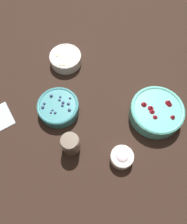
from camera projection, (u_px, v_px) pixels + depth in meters
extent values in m
plane|color=black|center=(84.00, 117.00, 1.02)|extent=(4.00, 4.00, 0.00)
cylinder|color=#56B7A8|center=(156.00, 112.00, 0.99)|extent=(0.24, 0.24, 0.07)
torus|color=#56B7A8|center=(158.00, 109.00, 0.96)|extent=(0.24, 0.24, 0.02)
cylinder|color=#B21928|center=(157.00, 110.00, 0.97)|extent=(0.19, 0.19, 0.02)
cone|color=#B21928|center=(151.00, 107.00, 0.95)|extent=(0.04, 0.04, 0.03)
cone|color=#B21928|center=(169.00, 102.00, 0.96)|extent=(0.04, 0.04, 0.03)
cone|color=#B21928|center=(144.00, 104.00, 0.96)|extent=(0.04, 0.04, 0.03)
cone|color=#B21928|center=(173.00, 117.00, 0.93)|extent=(0.03, 0.03, 0.03)
cone|color=#B21928|center=(170.00, 104.00, 0.96)|extent=(0.04, 0.04, 0.03)
cone|color=#B21928|center=(152.00, 111.00, 0.95)|extent=(0.03, 0.03, 0.02)
cone|color=#B21928|center=(155.00, 117.00, 0.94)|extent=(0.04, 0.04, 0.02)
cylinder|color=teal|center=(58.00, 108.00, 1.01)|extent=(0.19, 0.19, 0.05)
torus|color=teal|center=(58.00, 105.00, 0.99)|extent=(0.19, 0.19, 0.01)
cylinder|color=navy|center=(58.00, 106.00, 1.00)|extent=(0.15, 0.15, 0.02)
sphere|color=navy|center=(61.00, 97.00, 1.00)|extent=(0.01, 0.01, 0.01)
sphere|color=navy|center=(51.00, 113.00, 0.97)|extent=(0.01, 0.01, 0.01)
sphere|color=navy|center=(55.00, 113.00, 0.97)|extent=(0.01, 0.01, 0.01)
sphere|color=navy|center=(70.00, 98.00, 1.00)|extent=(0.01, 0.01, 0.01)
sphere|color=navy|center=(51.00, 96.00, 1.00)|extent=(0.02, 0.02, 0.02)
sphere|color=navy|center=(63.00, 103.00, 0.99)|extent=(0.01, 0.01, 0.01)
sphere|color=navy|center=(69.00, 110.00, 0.97)|extent=(0.02, 0.02, 0.02)
sphere|color=navy|center=(60.00, 100.00, 1.00)|extent=(0.01, 0.01, 0.01)
sphere|color=navy|center=(62.00, 106.00, 0.98)|extent=(0.01, 0.01, 0.01)
sphere|color=navy|center=(44.00, 104.00, 0.99)|extent=(0.01, 0.01, 0.01)
sphere|color=navy|center=(52.00, 110.00, 0.97)|extent=(0.01, 0.01, 0.01)
sphere|color=navy|center=(43.00, 107.00, 0.98)|extent=(0.02, 0.02, 0.02)
sphere|color=navy|center=(68.00, 104.00, 0.99)|extent=(0.01, 0.01, 0.01)
cylinder|color=silver|center=(66.00, 59.00, 1.13)|extent=(0.16, 0.16, 0.05)
torus|color=silver|center=(65.00, 56.00, 1.11)|extent=(0.16, 0.16, 0.01)
cylinder|color=beige|center=(65.00, 57.00, 1.12)|extent=(0.13, 0.13, 0.02)
cylinder|color=beige|center=(65.00, 64.00, 1.08)|extent=(0.03, 0.03, 0.01)
cylinder|color=beige|center=(63.00, 59.00, 1.10)|extent=(0.03, 0.03, 0.01)
cylinder|color=beige|center=(66.00, 60.00, 1.10)|extent=(0.03, 0.03, 0.00)
cylinder|color=beige|center=(57.00, 54.00, 1.11)|extent=(0.03, 0.03, 0.01)
cylinder|color=beige|center=(62.00, 63.00, 1.09)|extent=(0.03, 0.03, 0.01)
cylinder|color=beige|center=(61.00, 55.00, 1.11)|extent=(0.02, 0.02, 0.01)
cylinder|color=silver|center=(122.00, 157.00, 0.91)|extent=(0.10, 0.10, 0.05)
torus|color=silver|center=(122.00, 156.00, 0.89)|extent=(0.10, 0.10, 0.01)
cylinder|color=silver|center=(122.00, 157.00, 0.90)|extent=(0.08, 0.08, 0.01)
ellipsoid|color=silver|center=(122.00, 156.00, 0.89)|extent=(0.05, 0.05, 0.02)
cylinder|color=brown|center=(71.00, 144.00, 0.91)|extent=(0.08, 0.08, 0.09)
cylinder|color=#3D2316|center=(71.00, 145.00, 0.92)|extent=(0.06, 0.06, 0.07)
cylinder|color=brown|center=(69.00, 141.00, 0.87)|extent=(0.07, 0.07, 0.01)
cube|color=#B2BCC6|center=(1.00, 117.00, 1.02)|extent=(0.15, 0.13, 0.01)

